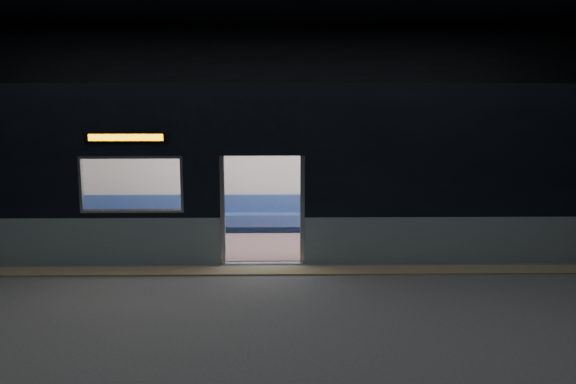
{
  "coord_description": "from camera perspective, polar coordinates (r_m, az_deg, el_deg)",
  "views": [
    {
      "loc": [
        0.3,
        -10.03,
        3.23
      ],
      "look_at": [
        0.49,
        2.3,
        1.16
      ],
      "focal_mm": 38.0,
      "sensor_mm": 36.0,
      "label": 1
    }
  ],
  "objects": [
    {
      "name": "metro_car",
      "position": [
        12.66,
        -2.26,
        3.22
      ],
      "size": [
        18.0,
        3.04,
        3.35
      ],
      "color": "gray",
      "rests_on": "station_floor"
    },
    {
      "name": "transit_map",
      "position": [
        14.53,
        14.62,
        2.24
      ],
      "size": [
        0.98,
        0.03,
        0.64
      ],
      "primitive_type": "cube",
      "color": "white",
      "rests_on": "metro_car"
    },
    {
      "name": "passenger",
      "position": [
        14.2,
        12.9,
        -0.48
      ],
      "size": [
        0.43,
        0.74,
        1.44
      ],
      "rotation": [
        0.0,
        0.0,
        0.07
      ],
      "color": "black",
      "rests_on": "metro_car"
    },
    {
      "name": "station_floor",
      "position": [
        10.55,
        -2.51,
        -8.36
      ],
      "size": [
        24.0,
        14.0,
        0.01
      ],
      "primitive_type": "cube",
      "color": "#47494C",
      "rests_on": "ground"
    },
    {
      "name": "station_envelope",
      "position": [
        10.05,
        -2.66,
        11.98
      ],
      "size": [
        24.0,
        14.0,
        5.0
      ],
      "color": "black",
      "rests_on": "station_floor"
    },
    {
      "name": "handbag",
      "position": [
        14.0,
        13.29,
        -1.18
      ],
      "size": [
        0.36,
        0.33,
        0.15
      ],
      "primitive_type": "cube",
      "rotation": [
        0.0,
        0.0,
        0.28
      ],
      "color": "black",
      "rests_on": "passenger"
    },
    {
      "name": "tactile_strip",
      "position": [
        11.06,
        -2.43,
        -7.39
      ],
      "size": [
        22.8,
        0.5,
        0.03
      ],
      "primitive_type": "cube",
      "color": "#8C7F59",
      "rests_on": "station_floor"
    }
  ]
}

